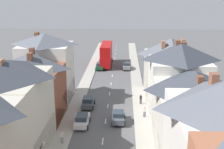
% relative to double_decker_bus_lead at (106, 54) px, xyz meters
% --- Properties ---
extents(pavement_left, '(2.20, 104.00, 0.14)m').
position_rel_double_decker_bus_lead_xyz_m(pavement_left, '(-3.29, -19.47, -2.75)').
color(pavement_left, '#A8A399').
rests_on(pavement_left, ground).
extents(pavement_right, '(2.20, 104.00, 0.14)m').
position_rel_double_decker_bus_lead_xyz_m(pavement_right, '(6.91, -19.47, -2.75)').
color(pavement_right, '#A8A399').
rests_on(pavement_right, ground).
extents(centre_line_dashes, '(0.14, 97.80, 0.01)m').
position_rel_double_decker_bus_lead_xyz_m(centre_line_dashes, '(1.81, -21.47, -2.81)').
color(centre_line_dashes, silver).
rests_on(centre_line_dashes, ground).
extents(terrace_row_right, '(8.00, 51.43, 12.72)m').
position_rel_double_decker_bus_lead_xyz_m(terrace_row_right, '(11.99, -44.80, 2.76)').
color(terrace_row_right, '#A36042').
rests_on(terrace_row_right, ground).
extents(double_decker_bus_lead, '(2.74, 10.80, 5.30)m').
position_rel_double_decker_bus_lead_xyz_m(double_decker_bus_lead, '(0.00, 0.00, 0.00)').
color(double_decker_bus_lead, '#B70F0F').
rests_on(double_decker_bus_lead, ground).
extents(car_near_blue, '(1.90, 4.32, 1.61)m').
position_rel_double_decker_bus_lead_xyz_m(car_near_blue, '(-1.29, -28.00, -2.00)').
color(car_near_blue, '#4C515B').
rests_on(car_near_blue, ground).
extents(car_near_silver, '(1.90, 4.47, 1.62)m').
position_rel_double_decker_bus_lead_xyz_m(car_near_silver, '(-1.29, -34.99, -2.00)').
color(car_near_silver, silver).
rests_on(car_near_silver, ground).
extents(car_parked_left_a, '(1.90, 3.86, 1.66)m').
position_rel_double_decker_bus_lead_xyz_m(car_parked_left_a, '(3.61, -33.79, -1.98)').
color(car_parked_left_a, '#4C515B').
rests_on(car_parked_left_a, ground).
extents(car_parked_right_a, '(1.90, 3.96, 1.58)m').
position_rel_double_decker_bus_lead_xyz_m(car_parked_right_a, '(-1.29, -4.18, -2.02)').
color(car_parked_right_a, '#144728').
rests_on(car_parked_right_a, ground).
extents(car_parked_left_b, '(1.90, 4.05, 1.70)m').
position_rel_double_decker_bus_lead_xyz_m(car_parked_left_b, '(4.91, -3.81, -1.97)').
color(car_parked_left_b, gray).
rests_on(car_parked_left_b, ground).
extents(pedestrian_mid_left, '(0.36, 0.22, 1.61)m').
position_rel_double_decker_bus_lead_xyz_m(pedestrian_mid_left, '(-3.00, -40.46, -1.78)').
color(pedestrian_mid_left, gray).
rests_on(pedestrian_mid_left, pavement_left).
extents(pedestrian_mid_right, '(0.36, 0.22, 1.61)m').
position_rel_double_decker_bus_lead_xyz_m(pedestrian_mid_right, '(7.34, -32.09, -1.78)').
color(pedestrian_mid_right, '#3D4256').
rests_on(pedestrian_mid_right, pavement_right).
extents(pedestrian_far_left, '(0.36, 0.22, 1.61)m').
position_rel_double_decker_bus_lead_xyz_m(pedestrian_far_left, '(7.05, -26.75, -1.78)').
color(pedestrian_far_left, '#23232D').
rests_on(pedestrian_far_left, pavement_right).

